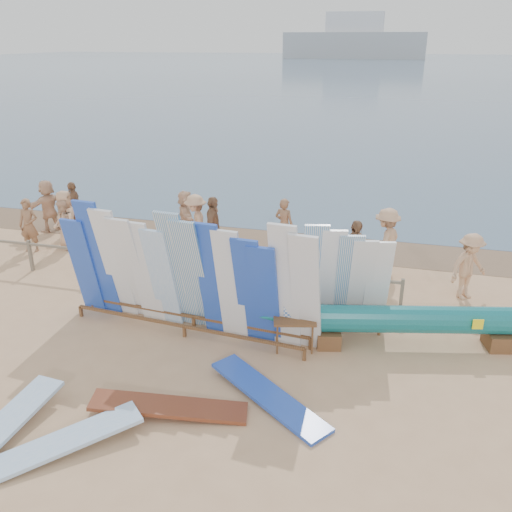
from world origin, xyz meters
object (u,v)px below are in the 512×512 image
(beachgoer_4, at_px, (213,228))
(beachgoer_3, at_px, (196,224))
(main_surfboard_rack, at_px, (187,279))
(beachgoer_11, at_px, (48,206))
(flat_board_b, at_px, (57,452))
(beachgoer_0, at_px, (66,219))
(flat_board_d, at_px, (268,401))
(beachgoer_5, at_px, (186,216))
(flat_board_c, at_px, (170,414))
(beachgoer_extra_0, at_px, (469,267))
(beachgoer_7, at_px, (284,225))
(beach_chair_right, at_px, (175,268))
(beachgoer_extra_1, at_px, (74,206))
(outrigger_canoe, at_px, (415,321))
(beach_chair_left, at_px, (191,267))
(beachgoer_2, at_px, (64,225))
(stroller, at_px, (245,263))
(beachgoer_1, at_px, (29,225))
(vendor_table, at_px, (294,332))
(side_surfboard_rack, at_px, (337,283))
(beachgoer_9, at_px, (386,242))

(beachgoer_4, height_order, beachgoer_3, beachgoer_4)
(main_surfboard_rack, xyz_separation_m, beachgoer_11, (-7.04, 5.21, -0.42))
(flat_board_b, bearing_deg, beachgoer_0, 165.58)
(flat_board_d, bearing_deg, beachgoer_5, 66.10)
(flat_board_c, height_order, beachgoer_4, beachgoer_4)
(flat_board_d, bearing_deg, beachgoer_extra_0, -0.44)
(beachgoer_7, height_order, beachgoer_0, beachgoer_0)
(beach_chair_right, bearing_deg, beachgoer_extra_1, 136.88)
(outrigger_canoe, xyz_separation_m, beach_chair_right, (-6.22, 2.01, -0.32))
(flat_board_c, distance_m, beach_chair_left, 5.99)
(main_surfboard_rack, bearing_deg, beachgoer_4, 107.26)
(beach_chair_right, bearing_deg, beachgoer_2, 151.63)
(stroller, bearing_deg, beachgoer_4, 140.08)
(beachgoer_7, bearing_deg, beachgoer_1, 31.47)
(stroller, bearing_deg, beach_chair_right, -163.31)
(vendor_table, height_order, flat_board_c, vendor_table)
(stroller, bearing_deg, beachgoer_5, 138.42)
(beachgoer_1, bearing_deg, beachgoer_extra_1, 74.88)
(side_surfboard_rack, relative_size, beachgoer_4, 1.38)
(vendor_table, relative_size, flat_board_d, 0.43)
(beach_chair_right, distance_m, beachgoer_1, 5.11)
(beach_chair_left, distance_m, beachgoer_1, 5.42)
(main_surfboard_rack, bearing_deg, flat_board_d, -35.15)
(beachgoer_extra_0, bearing_deg, beachgoer_3, 129.22)
(flat_board_b, height_order, flat_board_c, flat_board_c)
(beach_chair_right, xyz_separation_m, beachgoer_11, (-5.59, 2.54, 0.61))
(vendor_table, bearing_deg, beachgoer_5, 115.43)
(vendor_table, distance_m, flat_board_c, 3.17)
(beachgoer_5, bearing_deg, beachgoer_9, -123.25)
(main_surfboard_rack, xyz_separation_m, beach_chair_left, (-1.11, 2.97, -1.07))
(stroller, xyz_separation_m, beachgoer_extra_1, (-6.60, 2.26, 0.45))
(beach_chair_left, bearing_deg, beachgoer_1, 178.27)
(flat_board_c, height_order, beachgoer_1, beachgoer_1)
(beachgoer_3, distance_m, beachgoer_0, 4.11)
(beach_chair_right, height_order, beachgoer_4, beachgoer_4)
(beachgoer_1, height_order, beachgoer_3, beachgoer_3)
(beachgoer_3, bearing_deg, beachgoer_9, 62.70)
(flat_board_c, distance_m, beachgoer_4, 7.26)
(flat_board_d, xyz_separation_m, beachgoer_0, (-7.90, 6.04, 0.89))
(beach_chair_left, bearing_deg, beachgoer_extra_1, 156.85)
(side_surfboard_rack, bearing_deg, flat_board_b, -139.38)
(outrigger_canoe, relative_size, stroller, 6.72)
(outrigger_canoe, distance_m, beach_chair_left, 6.32)
(stroller, height_order, beachgoer_3, beachgoer_3)
(beach_chair_right, relative_size, beachgoer_9, 0.49)
(flat_board_d, distance_m, beach_chair_right, 5.93)
(beachgoer_11, bearing_deg, beachgoer_2, 72.02)
(beachgoer_1, bearing_deg, main_surfboard_rack, -36.07)
(beachgoer_1, bearing_deg, beachgoer_0, 30.84)
(main_surfboard_rack, distance_m, outrigger_canoe, 4.87)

